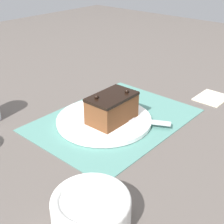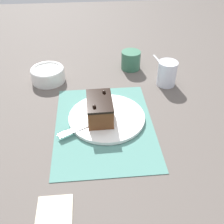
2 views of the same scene
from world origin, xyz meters
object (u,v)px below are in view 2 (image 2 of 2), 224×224
Objects in this scene: chocolate_cake at (100,109)px; small_bowl at (48,74)px; drinking_glass at (167,73)px; dessert_fork at (160,63)px; serving_knife at (96,120)px; coffee_mug at (131,60)px; cake_plate at (107,117)px.

chocolate_cake reaches higher than small_bowl.
drinking_glass is 0.70× the size of dessert_fork.
coffee_mug reaches higher than serving_knife.
chocolate_cake is 0.72× the size of serving_knife.
coffee_mug is at bearing -20.90° from cake_plate.
cake_plate is 1.89× the size of small_bowl.
drinking_glass is 0.20m from coffee_mug.
drinking_glass reaches higher than coffee_mug.
cake_plate is 0.05m from serving_knife.
cake_plate is at bearing 44.64° from dessert_fork.
serving_knife is (-0.03, 0.04, 0.01)m from cake_plate.
cake_plate reaches higher than dessert_fork.
small_bowl is (0.32, 0.19, 0.01)m from serving_knife.
drinking_glass reaches higher than small_bowl.
cake_plate is at bearing -140.93° from small_bowl.
serving_knife is 1.29× the size of dessert_fork.
cake_plate is 1.96× the size of chocolate_cake.
drinking_glass is at bearing -51.73° from cake_plate.
chocolate_cake is 0.04m from serving_knife.
coffee_mug reaches higher than cake_plate.
chocolate_cake is 1.32× the size of drinking_glass.
serving_knife is 0.37m from small_bowl.
serving_knife is (-0.02, 0.02, -0.03)m from chocolate_cake.
coffee_mug is (0.15, 0.13, -0.01)m from drinking_glass.
coffee_mug is 0.16m from dessert_fork.
small_bowl is at bearing 35.38° from chocolate_cake.
drinking_glass is at bearing -53.39° from chocolate_cake.
serving_knife is 1.35× the size of small_bowl.
chocolate_cake is 0.37m from drinking_glass.
dessert_fork is at bearing -7.22° from drinking_glass.
cake_plate is 0.39m from coffee_mug.
small_bowl is at bearing 3.77° from serving_knife.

